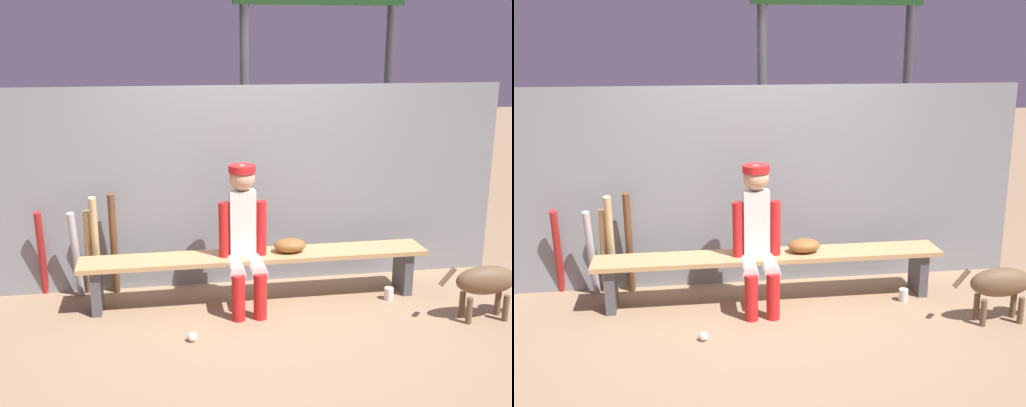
# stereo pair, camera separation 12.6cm
# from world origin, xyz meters

# --- Properties ---
(ground_plane) EXTENTS (30.00, 30.00, 0.00)m
(ground_plane) POSITION_xyz_m (0.00, 0.00, 0.00)
(ground_plane) COLOR #937556
(chainlink_fence) EXTENTS (4.81, 0.03, 1.84)m
(chainlink_fence) POSITION_xyz_m (0.00, 0.47, 0.92)
(chainlink_fence) COLOR gray
(chainlink_fence) RESTS_ON ground_plane
(dugout_bench) EXTENTS (3.01, 0.36, 0.43)m
(dugout_bench) POSITION_xyz_m (0.00, 0.00, 0.35)
(dugout_bench) COLOR tan
(dugout_bench) RESTS_ON ground_plane
(player_seated) EXTENTS (0.41, 0.55, 1.22)m
(player_seated) POSITION_xyz_m (-0.12, -0.10, 0.65)
(player_seated) COLOR silver
(player_seated) RESTS_ON ground_plane
(baseball_glove) EXTENTS (0.28, 0.20, 0.12)m
(baseball_glove) POSITION_xyz_m (0.30, 0.00, 0.49)
(baseball_glove) COLOR brown
(baseball_glove) RESTS_ON dugout_bench
(bat_wood_dark) EXTENTS (0.07, 0.16, 0.94)m
(bat_wood_dark) POSITION_xyz_m (-1.22, 0.35, 0.47)
(bat_wood_dark) COLOR brown
(bat_wood_dark) RESTS_ON ground_plane
(bat_wood_natural) EXTENTS (0.08, 0.26, 0.94)m
(bat_wood_natural) POSITION_xyz_m (-1.37, 0.31, 0.47)
(bat_wood_natural) COLOR tan
(bat_wood_natural) RESTS_ON ground_plane
(bat_wood_tan) EXTENTS (0.10, 0.20, 0.80)m
(bat_wood_tan) POSITION_xyz_m (-1.44, 0.36, 0.40)
(bat_wood_tan) COLOR tan
(bat_wood_tan) RESTS_ON ground_plane
(bat_aluminum_silver) EXTENTS (0.10, 0.22, 0.81)m
(bat_aluminum_silver) POSITION_xyz_m (-1.54, 0.30, 0.40)
(bat_aluminum_silver) COLOR #B7B7BC
(bat_aluminum_silver) RESTS_ON ground_plane
(bat_aluminum_red) EXTENTS (0.09, 0.25, 0.81)m
(bat_aluminum_red) POSITION_xyz_m (-1.85, 0.39, 0.41)
(bat_aluminum_red) COLOR #B22323
(bat_aluminum_red) RESTS_ON ground_plane
(baseball) EXTENTS (0.07, 0.07, 0.07)m
(baseball) POSITION_xyz_m (-0.61, -0.69, 0.04)
(baseball) COLOR white
(baseball) RESTS_ON ground_plane
(cup_on_ground) EXTENTS (0.08, 0.08, 0.11)m
(cup_on_ground) POSITION_xyz_m (1.16, -0.19, 0.06)
(cup_on_ground) COLOR silver
(cup_on_ground) RESTS_ON ground_plane
(cup_on_bench) EXTENTS (0.08, 0.08, 0.11)m
(cup_on_bench) POSITION_xyz_m (-0.06, 0.01, 0.48)
(cup_on_bench) COLOR silver
(cup_on_bench) RESTS_ON dugout_bench
(scoreboard) EXTENTS (2.09, 0.27, 3.68)m
(scoreboard) POSITION_xyz_m (0.99, 1.52, 2.57)
(scoreboard) COLOR #3F3F42
(scoreboard) RESTS_ON ground_plane
(dog) EXTENTS (0.84, 0.20, 0.49)m
(dog) POSITION_xyz_m (1.83, -0.69, 0.34)
(dog) COLOR brown
(dog) RESTS_ON ground_plane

